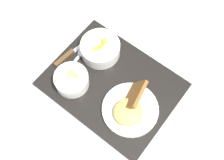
% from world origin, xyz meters
% --- Properties ---
extents(ground_plane, '(4.00, 4.00, 0.00)m').
position_xyz_m(ground_plane, '(0.00, 0.00, 0.00)').
color(ground_plane, silver).
extents(serving_tray, '(0.47, 0.39, 0.01)m').
position_xyz_m(serving_tray, '(0.00, 0.00, 0.01)').
color(serving_tray, black).
rests_on(serving_tray, ground_plane).
extents(bowl_salad, '(0.14, 0.14, 0.06)m').
position_xyz_m(bowl_salad, '(-0.09, 0.08, 0.04)').
color(bowl_salad, white).
rests_on(bowl_salad, serving_tray).
extents(bowl_soup, '(0.11, 0.11, 0.05)m').
position_xyz_m(bowl_soup, '(-0.12, -0.06, 0.04)').
color(bowl_soup, white).
rests_on(bowl_soup, serving_tray).
extents(plate_main, '(0.18, 0.18, 0.09)m').
position_xyz_m(plate_main, '(0.10, -0.05, 0.03)').
color(plate_main, white).
rests_on(plate_main, serving_tray).
extents(knife, '(0.06, 0.19, 0.02)m').
position_xyz_m(knife, '(-0.19, 0.01, 0.02)').
color(knife, silver).
rests_on(knife, serving_tray).
extents(spoon, '(0.03, 0.15, 0.01)m').
position_xyz_m(spoon, '(-0.15, 0.04, 0.02)').
color(spoon, silver).
rests_on(spoon, serving_tray).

